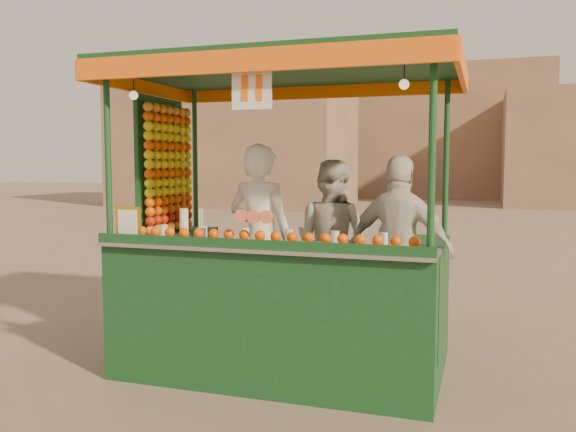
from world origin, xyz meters
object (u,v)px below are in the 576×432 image
(juice_cart, at_px, (275,272))
(vendor_left, at_px, (260,238))
(vendor_middle, at_px, (331,242))
(vendor_right, at_px, (400,249))

(juice_cart, xyz_separation_m, vendor_left, (-0.17, 0.08, 0.29))
(vendor_middle, distance_m, vendor_right, 0.82)
(vendor_right, bearing_deg, juice_cart, 20.69)
(vendor_left, bearing_deg, juice_cart, 163.34)
(juice_cart, relative_size, vendor_right, 1.87)
(vendor_middle, relative_size, vendor_right, 0.98)
(vendor_left, distance_m, vendor_right, 1.27)
(vendor_middle, xyz_separation_m, vendor_right, (0.71, -0.42, 0.02))
(vendor_left, xyz_separation_m, vendor_right, (1.26, 0.05, -0.05))
(vendor_middle, bearing_deg, juice_cart, 70.94)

